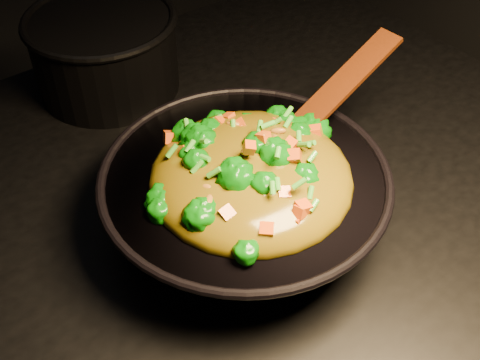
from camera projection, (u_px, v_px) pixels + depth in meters
stovetop at (217, 342)px, 1.21m from camera, size 1.20×0.90×0.90m
wok at (245, 204)px, 0.80m from camera, size 0.47×0.47×0.10m
stir_fry at (251, 154)px, 0.73m from camera, size 0.26×0.26×0.09m
spatula at (332, 95)px, 0.82m from camera, size 0.24×0.05×0.10m
back_pot at (105, 53)px, 1.03m from camera, size 0.29×0.29×0.14m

